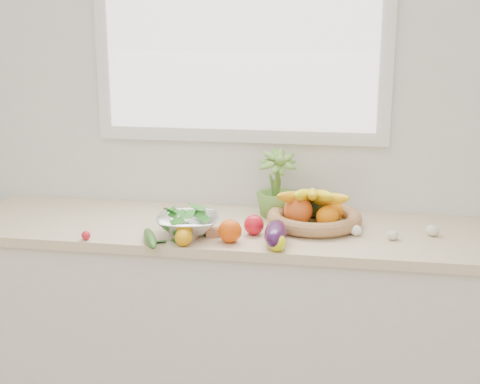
% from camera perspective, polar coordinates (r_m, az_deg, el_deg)
% --- Properties ---
extents(back_wall, '(4.50, 0.02, 2.70)m').
position_cam_1_polar(back_wall, '(2.98, 0.08, 7.19)').
color(back_wall, white).
rests_on(back_wall, ground).
extents(counter_cabinet, '(2.20, 0.58, 0.86)m').
position_cam_1_polar(counter_cabinet, '(2.97, -0.91, -11.51)').
color(counter_cabinet, silver).
rests_on(counter_cabinet, ground).
extents(countertop, '(2.24, 0.62, 0.04)m').
position_cam_1_polar(countertop, '(2.80, -0.94, -3.22)').
color(countertop, beige).
rests_on(countertop, counter_cabinet).
extents(window_frame, '(1.30, 0.03, 1.10)m').
position_cam_1_polar(window_frame, '(2.94, 0.03, 14.91)').
color(window_frame, white).
rests_on(window_frame, back_wall).
extents(window_pane, '(1.18, 0.01, 0.98)m').
position_cam_1_polar(window_pane, '(2.92, -0.03, 14.91)').
color(window_pane, white).
rests_on(window_pane, window_frame).
extents(orange_loose, '(0.11, 0.11, 0.09)m').
position_cam_1_polar(orange_loose, '(2.57, -0.86, -3.34)').
color(orange_loose, '#E44C07').
rests_on(orange_loose, countertop).
extents(lemon_a, '(0.08, 0.09, 0.07)m').
position_cam_1_polar(lemon_a, '(2.54, 2.87, -3.89)').
color(lemon_a, '#F3AE0D').
rests_on(lemon_a, countertop).
extents(lemon_b, '(0.08, 0.09, 0.07)m').
position_cam_1_polar(lemon_b, '(2.55, -4.83, -3.85)').
color(lemon_b, '#EFA30D').
rests_on(lemon_b, countertop).
extents(lemon_c, '(0.10, 0.11, 0.07)m').
position_cam_1_polar(lemon_c, '(2.48, 3.15, -4.29)').
color(lemon_c, yellow).
rests_on(lemon_c, countertop).
extents(apple, '(0.11, 0.11, 0.08)m').
position_cam_1_polar(apple, '(2.66, 1.19, -2.82)').
color(apple, red).
rests_on(apple, countertop).
extents(ginger, '(0.11, 0.07, 0.03)m').
position_cam_1_polar(ginger, '(2.65, -1.90, -3.45)').
color(ginger, tan).
rests_on(ginger, countertop).
extents(garlic_a, '(0.06, 0.06, 0.04)m').
position_cam_1_polar(garlic_a, '(2.69, 9.86, -3.25)').
color(garlic_a, white).
rests_on(garlic_a, countertop).
extents(garlic_b, '(0.07, 0.07, 0.04)m').
position_cam_1_polar(garlic_b, '(2.76, 16.10, -3.16)').
color(garlic_b, beige).
rests_on(garlic_b, countertop).
extents(garlic_c, '(0.06, 0.06, 0.04)m').
position_cam_1_polar(garlic_c, '(2.67, 12.91, -3.60)').
color(garlic_c, silver).
rests_on(garlic_c, countertop).
extents(eggplant, '(0.10, 0.23, 0.09)m').
position_cam_1_polar(eggplant, '(2.54, 3.06, -3.57)').
color(eggplant, '#320F39').
rests_on(eggplant, countertop).
extents(cucumber, '(0.13, 0.23, 0.04)m').
position_cam_1_polar(cucumber, '(2.58, -7.69, -3.93)').
color(cucumber, '#285118').
rests_on(cucumber, countertop).
extents(radish, '(0.04, 0.04, 0.04)m').
position_cam_1_polar(radish, '(2.67, -13.01, -3.63)').
color(radish, red).
rests_on(radish, countertop).
extents(potted_herb, '(0.22, 0.22, 0.31)m').
position_cam_1_polar(potted_herb, '(2.88, 3.12, 0.54)').
color(potted_herb, '#578530').
rests_on(potted_herb, countertop).
extents(fruit_basket, '(0.43, 0.43, 0.19)m').
position_cam_1_polar(fruit_basket, '(2.78, 6.30, -1.79)').
color(fruit_basket, tan).
rests_on(fruit_basket, countertop).
extents(colander_with_spinach, '(0.28, 0.28, 0.13)m').
position_cam_1_polar(colander_with_spinach, '(2.64, -4.47, -2.43)').
color(colander_with_spinach, white).
rests_on(colander_with_spinach, countertop).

